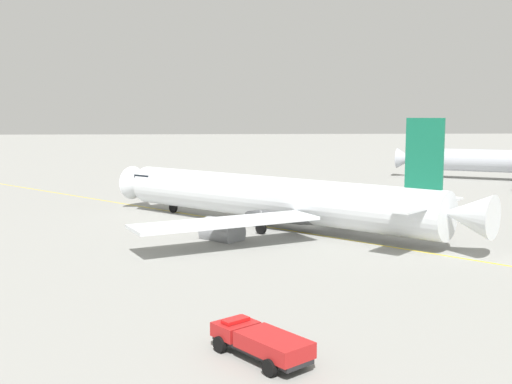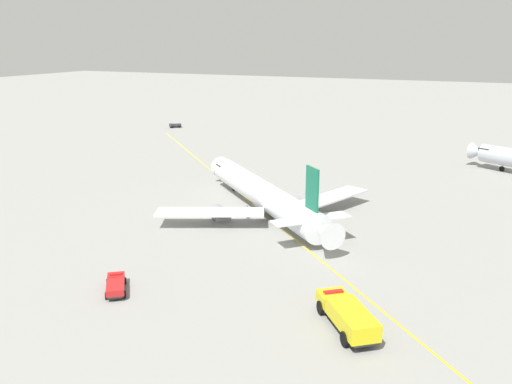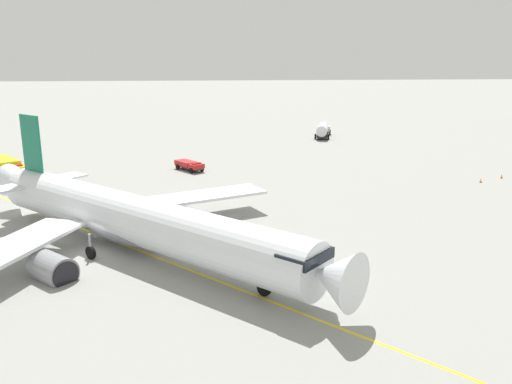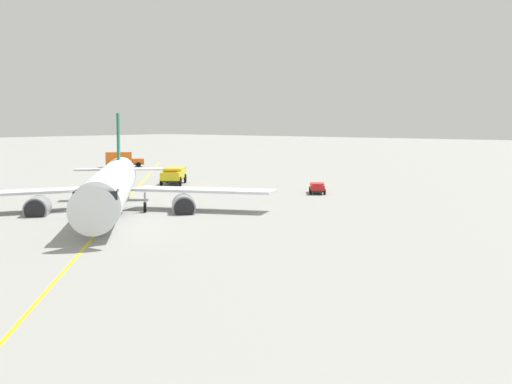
{
  "view_description": "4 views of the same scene",
  "coord_description": "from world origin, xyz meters",
  "px_view_note": "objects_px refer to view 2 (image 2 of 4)",
  "views": [
    {
      "loc": [
        -9.42,
        -59.04,
        10.84
      ],
      "look_at": [
        -5.22,
        1.82,
        3.18
      ],
      "focal_mm": 42.85,
      "sensor_mm": 36.0,
      "label": 1
    },
    {
      "loc": [
        28.78,
        -76.5,
        26.5
      ],
      "look_at": [
        -3.77,
        -3.86,
        4.25
      ],
      "focal_mm": 38.63,
      "sensor_mm": 36.0,
      "label": 2
    },
    {
      "loc": [
        -10.46,
        43.28,
        16.56
      ],
      "look_at": [
        -15.21,
        -10.49,
        2.39
      ],
      "focal_mm": 37.11,
      "sensor_mm": 36.0,
      "label": 3
    },
    {
      "loc": [
        -65.53,
        50.55,
        9.96
      ],
      "look_at": [
        -15.21,
        -10.49,
        2.32
      ],
      "focal_mm": 53.21,
      "sensor_mm": 36.0,
      "label": 4
    }
  ],
  "objects_px": {
    "airliner_main": "(265,197)",
    "ops_pickup_truck": "(116,285)",
    "baggage_truck_truck": "(175,125)",
    "fire_tender_truck": "(347,315)"
  },
  "relations": [
    {
      "from": "airliner_main",
      "to": "ops_pickup_truck",
      "type": "xyz_separation_m",
      "value": [
        -3.68,
        -32.33,
        -1.87
      ]
    },
    {
      "from": "ops_pickup_truck",
      "to": "fire_tender_truck",
      "type": "bearing_deg",
      "value": -120.92
    },
    {
      "from": "fire_tender_truck",
      "to": "ops_pickup_truck",
      "type": "bearing_deg",
      "value": 57.47
    },
    {
      "from": "airliner_main",
      "to": "ops_pickup_truck",
      "type": "height_order",
      "value": "airliner_main"
    },
    {
      "from": "fire_tender_truck",
      "to": "baggage_truck_truck",
      "type": "bearing_deg",
      "value": 1.43
    },
    {
      "from": "ops_pickup_truck",
      "to": "baggage_truck_truck",
      "type": "height_order",
      "value": "ops_pickup_truck"
    },
    {
      "from": "airliner_main",
      "to": "ops_pickup_truck",
      "type": "relative_size",
      "value": 6.34
    },
    {
      "from": "ops_pickup_truck",
      "to": "airliner_main",
      "type": "bearing_deg",
      "value": -42.93
    },
    {
      "from": "airliner_main",
      "to": "baggage_truck_truck",
      "type": "xyz_separation_m",
      "value": [
        -59.26,
        67.84,
        -1.96
      ]
    },
    {
      "from": "fire_tender_truck",
      "to": "airliner_main",
      "type": "bearing_deg",
      "value": -2.62
    }
  ]
}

